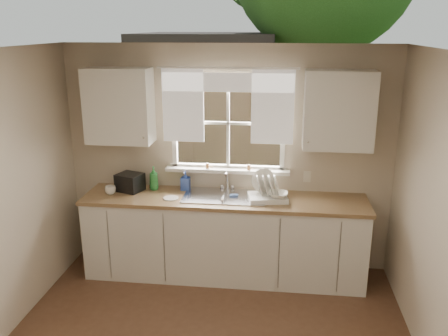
# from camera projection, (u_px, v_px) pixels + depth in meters

# --- Properties ---
(room_walls) EXTENTS (3.62, 4.02, 2.50)m
(room_walls) POSITION_uv_depth(u_px,v_px,m) (195.00, 240.00, 3.30)
(room_walls) COLOR beige
(room_walls) RESTS_ON ground
(ceiling) EXTENTS (3.60, 4.00, 0.02)m
(ceiling) POSITION_uv_depth(u_px,v_px,m) (193.00, 54.00, 3.00)
(ceiling) COLOR silver
(ceiling) RESTS_ON room_walls
(window) EXTENTS (1.38, 0.16, 1.06)m
(window) POSITION_uv_depth(u_px,v_px,m) (228.00, 138.00, 5.19)
(window) COLOR white
(window) RESTS_ON room_walls
(curtains) EXTENTS (1.50, 0.03, 0.81)m
(curtains) POSITION_uv_depth(u_px,v_px,m) (227.00, 98.00, 5.02)
(curtains) COLOR white
(curtains) RESTS_ON room_walls
(base_cabinets) EXTENTS (3.00, 0.62, 0.87)m
(base_cabinets) POSITION_uv_depth(u_px,v_px,m) (224.00, 238.00, 5.19)
(base_cabinets) COLOR white
(base_cabinets) RESTS_ON ground
(countertop) EXTENTS (3.04, 0.65, 0.04)m
(countertop) POSITION_uv_depth(u_px,v_px,m) (224.00, 199.00, 5.06)
(countertop) COLOR olive
(countertop) RESTS_ON base_cabinets
(upper_cabinet_left) EXTENTS (0.70, 0.33, 0.80)m
(upper_cabinet_left) POSITION_uv_depth(u_px,v_px,m) (119.00, 106.00, 5.05)
(upper_cabinet_left) COLOR white
(upper_cabinet_left) RESTS_ON room_walls
(upper_cabinet_right) EXTENTS (0.70, 0.33, 0.80)m
(upper_cabinet_right) POSITION_uv_depth(u_px,v_px,m) (339.00, 110.00, 4.79)
(upper_cabinet_right) COLOR white
(upper_cabinet_right) RESTS_ON room_walls
(wall_outlet) EXTENTS (0.08, 0.01, 0.12)m
(wall_outlet) POSITION_uv_depth(u_px,v_px,m) (307.00, 177.00, 5.20)
(wall_outlet) COLOR beige
(wall_outlet) RESTS_ON room_walls
(sill_jars) EXTENTS (0.50, 0.04, 0.06)m
(sill_jars) POSITION_uv_depth(u_px,v_px,m) (228.00, 167.00, 5.22)
(sill_jars) COLOR brown
(sill_jars) RESTS_ON window
(sink) EXTENTS (0.88, 0.52, 0.40)m
(sink) POSITION_uv_depth(u_px,v_px,m) (225.00, 203.00, 5.11)
(sink) COLOR #B7B7BC
(sink) RESTS_ON countertop
(dish_rack) EXTENTS (0.44, 0.37, 0.30)m
(dish_rack) POSITION_uv_depth(u_px,v_px,m) (267.00, 193.00, 4.98)
(dish_rack) COLOR white
(dish_rack) RESTS_ON countertop
(bowl) EXTENTS (0.21, 0.21, 0.05)m
(bowl) POSITION_uv_depth(u_px,v_px,m) (278.00, 195.00, 4.92)
(bowl) COLOR white
(bowl) RESTS_ON dish_rack
(soap_bottle_a) EXTENTS (0.12, 0.13, 0.26)m
(soap_bottle_a) POSITION_uv_depth(u_px,v_px,m) (154.00, 178.00, 5.27)
(soap_bottle_a) COLOR #2B8438
(soap_bottle_a) RESTS_ON countertop
(soap_bottle_b) EXTENTS (0.10, 0.10, 0.21)m
(soap_bottle_b) POSITION_uv_depth(u_px,v_px,m) (185.00, 181.00, 5.27)
(soap_bottle_b) COLOR #2D4CAB
(soap_bottle_b) RESTS_ON countertop
(soap_bottle_c) EXTENTS (0.13, 0.13, 0.15)m
(soap_bottle_c) POSITION_uv_depth(u_px,v_px,m) (134.00, 182.00, 5.31)
(soap_bottle_c) COLOR beige
(soap_bottle_c) RESTS_ON countertop
(saucer) EXTENTS (0.16, 0.16, 0.01)m
(saucer) POSITION_uv_depth(u_px,v_px,m) (171.00, 198.00, 5.02)
(saucer) COLOR white
(saucer) RESTS_ON countertop
(cup) EXTENTS (0.14, 0.14, 0.09)m
(cup) POSITION_uv_depth(u_px,v_px,m) (110.00, 190.00, 5.15)
(cup) COLOR white
(cup) RESTS_ON countertop
(black_appliance) EXTENTS (0.33, 0.30, 0.19)m
(black_appliance) POSITION_uv_depth(u_px,v_px,m) (130.00, 182.00, 5.25)
(black_appliance) COLOR black
(black_appliance) RESTS_ON countertop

